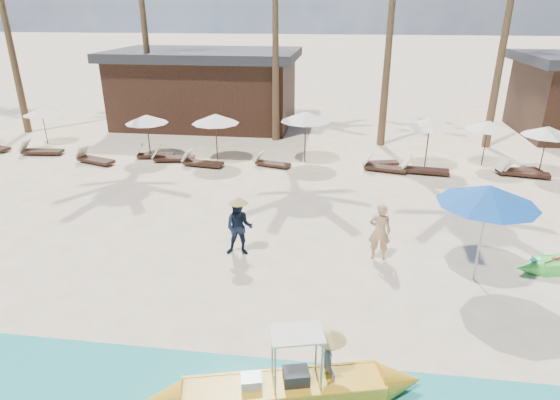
# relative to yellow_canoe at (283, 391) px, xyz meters

# --- Properties ---
(ground) EXTENTS (240.00, 240.00, 0.00)m
(ground) POSITION_rel_yellow_canoe_xyz_m (0.67, 3.55, -0.24)
(ground) COLOR beige
(ground) RESTS_ON ground
(yellow_canoe) EXTENTS (5.64, 1.80, 1.49)m
(yellow_canoe) POSITION_rel_yellow_canoe_xyz_m (0.00, 0.00, 0.00)
(yellow_canoe) COLOR gold
(yellow_canoe) RESTS_ON ground
(tourist) EXTENTS (0.63, 0.43, 1.67)m
(tourist) POSITION_rel_yellow_canoe_xyz_m (1.98, 5.53, 0.59)
(tourist) COLOR tan
(tourist) RESTS_ON ground
(vendor_green) EXTENTS (0.83, 0.67, 1.64)m
(vendor_green) POSITION_rel_yellow_canoe_xyz_m (-1.93, 5.26, 0.58)
(vendor_green) COLOR #121C32
(vendor_green) RESTS_ON ground
(vendor_yellow) EXTENTS (0.49, 0.71, 1.01)m
(vendor_yellow) POSITION_rel_yellow_canoe_xyz_m (0.80, 0.41, 0.44)
(vendor_yellow) COLOR gray
(vendor_yellow) RESTS_ON ground
(blue_umbrella) EXTENTS (2.43, 2.43, 2.62)m
(blue_umbrella) POSITION_rel_yellow_canoe_xyz_m (4.42, 4.75, 2.12)
(blue_umbrella) COLOR #99999E
(blue_umbrella) RESTS_ON ground
(resort_parasol_2) EXTENTS (1.82, 1.82, 1.87)m
(resort_parasol_2) POSITION_rel_yellow_canoe_xyz_m (-14.37, 15.46, 1.45)
(resort_parasol_2) COLOR #382017
(resort_parasol_2) RESTS_ON ground
(lounger_2_left) EXTENTS (2.01, 0.76, 0.67)m
(lounger_2_left) POSITION_rel_yellow_canoe_xyz_m (-13.56, 13.57, -0.02)
(lounger_2_left) COLOR #382017
(lounger_2_left) RESTS_ON ground
(resort_parasol_3) EXTENTS (1.97, 1.97, 2.02)m
(resort_parasol_3) POSITION_rel_yellow_canoe_xyz_m (-8.13, 13.90, 1.58)
(resort_parasol_3) COLOR #382017
(resort_parasol_3) RESTS_ON ground
(lounger_3_left) EXTENTS (2.01, 1.18, 0.65)m
(lounger_3_left) POSITION_rel_yellow_canoe_xyz_m (-10.33, 12.67, -0.02)
(lounger_3_left) COLOR #382017
(lounger_3_left) RESTS_ON ground
(lounger_3_right) EXTENTS (1.82, 0.87, 0.59)m
(lounger_3_right) POSITION_rel_yellow_canoe_xyz_m (-7.95, 13.75, -0.04)
(lounger_3_right) COLOR #382017
(lounger_3_right) RESTS_ON ground
(resort_parasol_4) EXTENTS (2.12, 2.12, 2.18)m
(resort_parasol_4) POSITION_rel_yellow_canoe_xyz_m (-4.83, 13.76, 1.73)
(resort_parasol_4) COLOR #382017
(resort_parasol_4) RESTS_ON ground
(lounger_4_left) EXTENTS (2.00, 0.92, 0.65)m
(lounger_4_left) POSITION_rel_yellow_canoe_xyz_m (-6.90, 13.37, -0.02)
(lounger_4_left) COLOR #382017
(lounger_4_left) RESTS_ON ground
(lounger_4_right) EXTENTS (1.92, 0.84, 0.63)m
(lounger_4_right) POSITION_rel_yellow_canoe_xyz_m (-5.37, 12.88, -0.03)
(lounger_4_right) COLOR #382017
(lounger_4_right) RESTS_ON ground
(resort_parasol_5) EXTENTS (2.24, 2.24, 2.31)m
(resort_parasol_5) POSITION_rel_yellow_canoe_xyz_m (-0.83, 14.27, 1.84)
(resort_parasol_5) COLOR #382017
(resort_parasol_5) RESTS_ON ground
(lounger_5_left) EXTENTS (1.71, 0.93, 0.55)m
(lounger_5_left) POSITION_rel_yellow_canoe_xyz_m (-2.28, 13.27, -0.06)
(lounger_5_left) COLOR #382017
(lounger_5_left) RESTS_ON ground
(resort_parasol_6) EXTENTS (2.18, 2.18, 2.25)m
(resort_parasol_6) POSITION_rel_yellow_canoe_xyz_m (4.52, 14.02, 1.78)
(resort_parasol_6) COLOR #382017
(resort_parasol_6) RESTS_ON ground
(lounger_6_left) EXTENTS (1.71, 0.88, 0.55)m
(lounger_6_left) POSITION_rel_yellow_canoe_xyz_m (2.49, 13.99, -0.06)
(lounger_6_left) COLOR #382017
(lounger_6_left) RESTS_ON ground
(lounger_6_right) EXTENTS (1.95, 0.98, 0.63)m
(lounger_6_right) POSITION_rel_yellow_canoe_xyz_m (2.63, 13.27, -0.03)
(lounger_6_right) COLOR #382017
(lounger_6_right) RESTS_ON ground
(resort_parasol_7) EXTENTS (1.96, 1.96, 2.02)m
(resort_parasol_7) POSITION_rel_yellow_canoe_xyz_m (7.12, 14.74, 1.58)
(resort_parasol_7) COLOR #382017
(resort_parasol_7) RESTS_ON ground
(lounger_7_left) EXTENTS (2.01, 0.83, 0.66)m
(lounger_7_left) POSITION_rel_yellow_canoe_xyz_m (4.30, 13.16, -0.02)
(lounger_7_left) COLOR #382017
(lounger_7_left) RESTS_ON ground
(lounger_7_right) EXTENTS (1.99, 0.99, 0.65)m
(lounger_7_right) POSITION_rel_yellow_canoe_xyz_m (8.20, 13.60, -0.03)
(lounger_7_right) COLOR #382017
(lounger_7_right) RESTS_ON ground
(resort_parasol_8) EXTENTS (2.01, 2.01, 2.07)m
(resort_parasol_8) POSITION_rel_yellow_canoe_xyz_m (9.20, 13.75, 1.63)
(resort_parasol_8) COLOR #382017
(resort_parasol_8) RESTS_ON ground
(lounger_8_left) EXTENTS (1.90, 0.89, 0.62)m
(lounger_8_left) POSITION_rel_yellow_canoe_xyz_m (8.44, 13.35, -0.04)
(lounger_8_left) COLOR #382017
(lounger_8_left) RESTS_ON ground
(pavilion_west) EXTENTS (10.80, 6.60, 4.30)m
(pavilion_west) POSITION_rel_yellow_canoe_xyz_m (-7.33, 21.05, 1.95)
(pavilion_west) COLOR #382017
(pavilion_west) RESTS_ON ground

